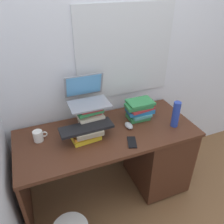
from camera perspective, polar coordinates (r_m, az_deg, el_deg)
The scene contains 12 objects.
ground_plane at distance 2.42m, azimuth -0.94°, elevation -19.19°, with size 6.00×6.00×0.00m, color brown.
wall_back at distance 1.96m, azimuth -5.18°, elevation 14.50°, with size 6.00×0.06×2.60m.
desk at distance 2.23m, azimuth 8.67°, elevation -10.05°, with size 1.51×0.65×0.73m.
book_stack_tall at distance 1.91m, azimuth -5.57°, elevation -1.05°, with size 0.23×0.20×0.22m.
book_stack_keyboard_riser at distance 1.82m, azimuth -6.37°, elevation -5.46°, with size 0.25×0.18×0.10m.
book_stack_side at distance 2.06m, azimuth 6.91°, elevation 0.66°, with size 0.27×0.20×0.17m.
laptop at distance 1.88m, azimuth -6.34°, elevation 3.98°, with size 0.33×0.28×0.22m.
keyboard at distance 1.78m, azimuth -6.48°, elevation -3.95°, with size 0.42×0.14×0.02m, color black.
computer_mouse at distance 1.96m, azimuth 4.32°, elevation -3.50°, with size 0.06×0.10×0.04m, color #A5A8AD.
mug at distance 1.88m, azimuth -18.11°, elevation -5.77°, with size 0.11×0.08×0.09m.
water_bottle at distance 2.00m, azimuth 15.83°, elevation -0.56°, with size 0.06×0.06×0.23m, color #263FA5.
cell_phone at distance 1.80m, azimuth 5.06°, elevation -7.62°, with size 0.07×0.14×0.01m, color black.
Camera 1 is at (-0.53, -1.43, 1.88)m, focal length 36.19 mm.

